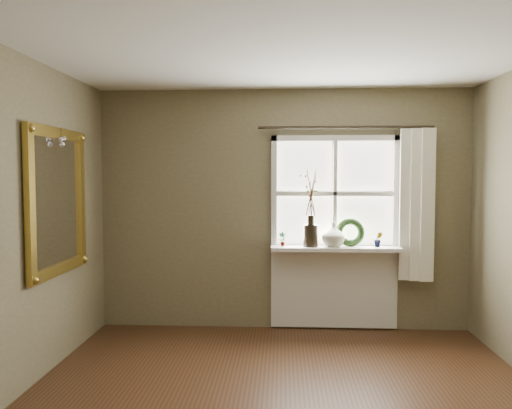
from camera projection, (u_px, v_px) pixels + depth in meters
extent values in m
plane|color=silver|center=(285.00, 26.00, 3.10)|extent=(4.50, 4.50, 0.00)
cube|color=#6B6246|center=(283.00, 210.00, 5.46)|extent=(4.00, 0.10, 2.60)
cube|color=#6B6246|center=(289.00, 387.00, 0.88)|extent=(4.00, 0.10, 2.60)
cube|color=silver|center=(334.00, 248.00, 5.38)|extent=(1.36, 0.06, 0.06)
cube|color=silver|center=(335.00, 138.00, 5.31)|extent=(1.36, 0.06, 0.06)
cube|color=silver|center=(274.00, 193.00, 5.38)|extent=(0.06, 0.06, 1.24)
cube|color=silver|center=(396.00, 194.00, 5.31)|extent=(0.06, 0.06, 1.24)
cube|color=silver|center=(335.00, 193.00, 5.35)|extent=(1.24, 0.05, 0.04)
cube|color=silver|center=(335.00, 193.00, 5.35)|extent=(0.04, 0.05, 1.12)
cube|color=white|center=(304.00, 166.00, 5.37)|extent=(0.59, 0.01, 0.53)
cube|color=white|center=(365.00, 166.00, 5.34)|extent=(0.59, 0.01, 0.53)
cube|color=white|center=(304.00, 221.00, 5.40)|extent=(0.59, 0.01, 0.53)
cube|color=white|center=(364.00, 221.00, 5.37)|extent=(0.59, 0.01, 0.53)
cube|color=silver|center=(335.00, 248.00, 5.28)|extent=(1.36, 0.26, 0.04)
cube|color=silver|center=(334.00, 287.00, 5.41)|extent=(1.36, 0.04, 0.88)
cylinder|color=black|center=(311.00, 236.00, 5.29)|extent=(0.17, 0.17, 0.23)
imported|color=silver|center=(333.00, 234.00, 5.27)|extent=(0.30, 0.30, 0.26)
torus|color=#253E1B|center=(350.00, 235.00, 5.30)|extent=(0.31, 0.14, 0.31)
imported|color=#253E1B|center=(282.00, 239.00, 5.30)|extent=(0.09, 0.06, 0.16)
imported|color=#253E1B|center=(378.00, 239.00, 5.25)|extent=(0.09, 0.08, 0.16)
cube|color=#EDE8CD|center=(416.00, 205.00, 5.22)|extent=(0.36, 0.12, 1.59)
cylinder|color=black|center=(345.00, 127.00, 5.25)|extent=(1.84, 0.03, 0.03)
cube|color=white|center=(57.00, 202.00, 4.33)|extent=(0.02, 0.88, 1.09)
cube|color=#A58531|center=(56.00, 133.00, 4.30)|extent=(0.05, 1.07, 0.09)
cube|color=#A58531|center=(60.00, 269.00, 4.36)|extent=(0.05, 1.07, 0.09)
cube|color=#A58531|center=(30.00, 205.00, 3.84)|extent=(0.05, 0.09, 1.09)
cube|color=#A58531|center=(81.00, 199.00, 4.82)|extent=(0.05, 0.09, 1.09)
sphere|color=silver|center=(61.00, 139.00, 4.27)|extent=(0.04, 0.04, 0.04)
sphere|color=silver|center=(62.00, 144.00, 4.30)|extent=(0.04, 0.04, 0.04)
sphere|color=silver|center=(64.00, 139.00, 4.33)|extent=(0.04, 0.04, 0.04)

